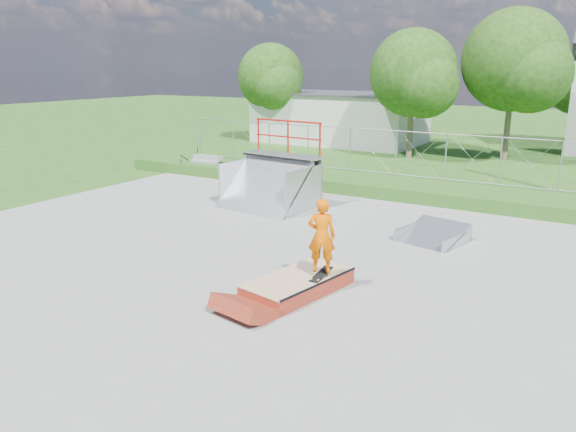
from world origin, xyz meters
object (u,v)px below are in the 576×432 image
(grind_box, at_px, (298,285))
(skater, at_px, (322,239))
(flat_bank_ramp, at_px, (433,234))
(quarter_pipe, at_px, (267,166))

(grind_box, distance_m, skater, 1.15)
(grind_box, bearing_deg, flat_bank_ramp, 85.33)
(quarter_pipe, xyz_separation_m, skater, (5.09, -5.74, -0.23))
(quarter_pipe, distance_m, flat_bank_ramp, 6.27)
(skater, bearing_deg, grind_box, 8.95)
(flat_bank_ramp, bearing_deg, grind_box, -92.77)
(grind_box, relative_size, flat_bank_ramp, 1.64)
(quarter_pipe, distance_m, skater, 7.67)
(grind_box, height_order, flat_bank_ramp, flat_bank_ramp)
(grind_box, relative_size, quarter_pipe, 0.92)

